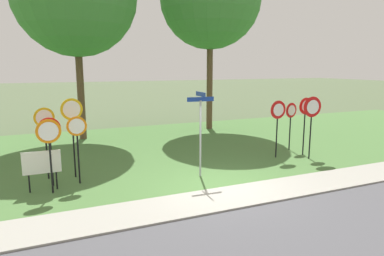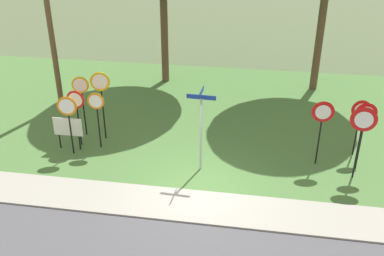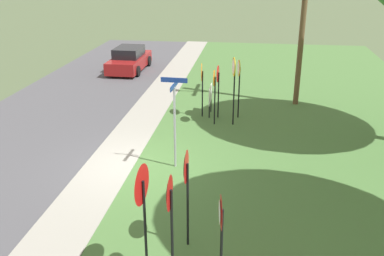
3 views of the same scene
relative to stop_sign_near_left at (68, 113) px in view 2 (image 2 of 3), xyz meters
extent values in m
plane|color=#4C5B3D|center=(4.88, -1.59, -1.67)|extent=(160.00, 160.00, 0.00)
cube|color=#99968C|center=(4.88, -2.39, -1.64)|extent=(44.00, 1.60, 0.06)
cube|color=#477038|center=(4.88, 4.41, -1.65)|extent=(44.00, 12.00, 0.04)
cylinder|color=black|center=(0.00, 0.03, -0.66)|extent=(0.06, 0.06, 1.95)
cylinder|color=orange|center=(0.00, -0.01, 0.27)|extent=(0.71, 0.11, 0.71)
cylinder|color=white|center=(0.00, -0.03, 0.27)|extent=(0.55, 0.08, 0.56)
cylinder|color=black|center=(0.84, 0.62, -0.66)|extent=(0.06, 0.06, 1.95)
cylinder|color=orange|center=(0.84, 0.58, 0.27)|extent=(0.63, 0.04, 0.63)
cylinder|color=white|center=(0.84, 0.56, 0.27)|extent=(0.49, 0.02, 0.49)
cylinder|color=black|center=(-0.09, 1.53, -0.56)|extent=(0.06, 0.06, 2.16)
cylinder|color=gold|center=(-0.09, 1.49, 0.47)|extent=(0.65, 0.14, 0.66)
cylinder|color=white|center=(-0.09, 1.47, 0.47)|extent=(0.51, 0.10, 0.51)
cylinder|color=black|center=(0.77, 1.36, -0.43)|extent=(0.06, 0.06, 2.41)
cylinder|color=gold|center=(0.77, 1.32, 0.72)|extent=(0.72, 0.17, 0.73)
cylinder|color=white|center=(0.77, 1.30, 0.72)|extent=(0.56, 0.12, 0.57)
cylinder|color=black|center=(0.03, 0.70, -0.67)|extent=(0.06, 0.06, 1.92)
cylinder|color=red|center=(0.03, 0.66, 0.24)|extent=(0.68, 0.05, 0.68)
cylinder|color=white|center=(0.03, 0.64, 0.24)|extent=(0.53, 0.03, 0.53)
cylinder|color=black|center=(9.86, 0.04, -0.52)|extent=(0.06, 0.06, 2.24)
cone|color=red|center=(9.86, 0.00, 0.52)|extent=(0.84, 0.11, 0.84)
cone|color=white|center=(9.86, -0.02, 0.52)|extent=(0.57, 0.07, 0.57)
cylinder|color=black|center=(8.71, 0.73, -0.59)|extent=(0.06, 0.06, 2.09)
cone|color=red|center=(8.71, 0.69, 0.38)|extent=(0.76, 0.04, 0.76)
cone|color=white|center=(8.71, 0.67, 0.38)|extent=(0.51, 0.02, 0.51)
cylinder|color=black|center=(10.05, 0.62, -0.54)|extent=(0.06, 0.06, 2.19)
cone|color=red|center=(10.05, 0.58, 0.49)|extent=(0.71, 0.04, 0.71)
cone|color=white|center=(10.05, 0.56, 0.49)|extent=(0.48, 0.02, 0.48)
cylinder|color=black|center=(10.11, 1.60, -0.69)|extent=(0.06, 0.06, 1.89)
cone|color=red|center=(10.11, 1.56, 0.19)|extent=(0.68, 0.13, 0.68)
cone|color=white|center=(10.11, 1.54, 0.19)|extent=(0.46, 0.08, 0.46)
cylinder|color=#9EA0A8|center=(4.76, -0.27, -0.33)|extent=(0.07, 0.07, 2.60)
cylinder|color=#9EA0A8|center=(4.76, -0.27, 0.99)|extent=(0.09, 0.09, 0.03)
cube|color=navy|center=(4.76, -0.27, 1.05)|extent=(0.96, 0.07, 0.15)
cube|color=navy|center=(4.76, -0.27, 1.22)|extent=(0.06, 0.82, 0.15)
cylinder|color=brown|center=(-2.29, 4.06, 2.63)|extent=(0.24, 0.24, 8.52)
cylinder|color=black|center=(-0.64, 0.33, -1.36)|extent=(0.05, 0.05, 0.55)
cylinder|color=black|center=(0.13, 0.34, -1.36)|extent=(0.05, 0.05, 0.55)
cube|color=white|center=(-0.25, 0.34, -0.73)|extent=(1.10, 0.04, 0.70)
cylinder|color=brown|center=(1.73, 7.90, 1.23)|extent=(0.36, 0.36, 5.73)
cylinder|color=brown|center=(9.18, 7.99, 1.47)|extent=(0.36, 0.36, 6.20)
camera|label=1|loc=(-0.07, -10.68, 2.13)|focal=32.14mm
camera|label=2|loc=(6.57, -13.04, 6.50)|focal=41.05mm
camera|label=3|loc=(17.00, 2.01, 4.61)|focal=40.41mm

